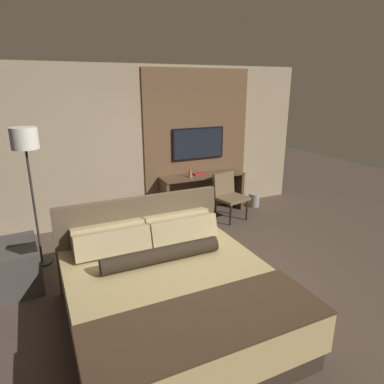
# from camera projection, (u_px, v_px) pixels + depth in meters

# --- Properties ---
(ground_plane) EXTENTS (16.00, 16.00, 0.00)m
(ground_plane) POSITION_uv_depth(u_px,v_px,m) (187.00, 288.00, 4.32)
(ground_plane) COLOR #4C3D33
(wall_back_tv_panel) EXTENTS (7.20, 0.09, 2.80)m
(wall_back_tv_panel) POSITION_uv_depth(u_px,v_px,m) (137.00, 145.00, 6.21)
(wall_back_tv_panel) COLOR tan
(wall_back_tv_panel) RESTS_ON ground_plane
(bed) EXTENTS (2.08, 2.28, 1.12)m
(bed) POSITION_uv_depth(u_px,v_px,m) (171.00, 294.00, 3.59)
(bed) COLOR #33281E
(bed) RESTS_ON ground_plane
(desk) EXTENTS (1.68, 0.45, 0.78)m
(desk) POSITION_uv_depth(u_px,v_px,m) (202.00, 187.00, 6.75)
(desk) COLOR brown
(desk) RESTS_ON ground_plane
(tv) EXTENTS (1.09, 0.04, 0.61)m
(tv) POSITION_uv_depth(u_px,v_px,m) (198.00, 143.00, 6.65)
(tv) COLOR black
(desk_chair) EXTENTS (0.63, 0.63, 0.87)m
(desk_chair) POSITION_uv_depth(u_px,v_px,m) (228.00, 192.00, 6.44)
(desk_chair) COLOR brown
(desk_chair) RESTS_ON ground_plane
(armchair_by_window) EXTENTS (0.84, 0.85, 0.79)m
(armchair_by_window) POSITION_uv_depth(u_px,v_px,m) (3.00, 270.00, 4.23)
(armchair_by_window) COLOR #47423D
(armchair_by_window) RESTS_ON ground_plane
(floor_lamp) EXTENTS (0.34, 0.34, 1.94)m
(floor_lamp) POSITION_uv_depth(u_px,v_px,m) (26.00, 151.00, 4.43)
(floor_lamp) COLOR #282623
(floor_lamp) RESTS_ON ground_plane
(vase_tall) EXTENTS (0.09, 0.09, 0.24)m
(vase_tall) POSITION_uv_depth(u_px,v_px,m) (190.00, 171.00, 6.46)
(vase_tall) COLOR #B2563D
(vase_tall) RESTS_ON desk
(book) EXTENTS (0.23, 0.17, 0.03)m
(book) POSITION_uv_depth(u_px,v_px,m) (198.00, 174.00, 6.66)
(book) COLOR maroon
(book) RESTS_ON desk
(waste_bin) EXTENTS (0.22, 0.22, 0.28)m
(waste_bin) POSITION_uv_depth(u_px,v_px,m) (254.00, 200.00, 7.17)
(waste_bin) COLOR gray
(waste_bin) RESTS_ON ground_plane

